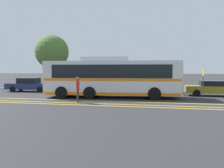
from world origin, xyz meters
TOP-DOWN VIEW (x-y plane):
  - ground_plane at (0.00, 0.00)m, footprint 220.00×220.00m
  - lane_strip_0 at (-0.51, -2.31)m, footprint 31.07×0.20m
  - lane_strip_1 at (-0.51, -3.60)m, footprint 31.07×0.20m
  - lane_strip_2 at (-0.51, -4.37)m, footprint 31.07×0.20m
  - curb_strip at (-0.51, 4.85)m, footprint 39.07×0.36m
  - transit_bus at (-0.52, -0.11)m, footprint 11.54×3.49m
  - parked_car_0 at (-10.20, 3.10)m, footprint 4.99×2.04m
  - parked_car_1 at (-4.34, 3.19)m, footprint 4.46×2.05m
  - parked_car_2 at (1.56, 2.92)m, footprint 4.57×2.09m
  - parked_car_3 at (8.14, 2.76)m, footprint 4.86×1.91m
  - pedestrian_0 at (-2.33, -3.41)m, footprint 0.37×0.47m
  - bus_stop_sign at (6.60, -0.67)m, footprint 0.07×0.40m
  - tree_0 at (-10.92, 9.85)m, footprint 4.57×4.57m

SIDE VIEW (x-z plane):
  - ground_plane at x=0.00m, z-range 0.00..0.00m
  - lane_strip_0 at x=-0.51m, z-range 0.00..0.01m
  - lane_strip_1 at x=-0.51m, z-range 0.00..0.01m
  - lane_strip_2 at x=-0.51m, z-range 0.00..0.01m
  - curb_strip at x=-0.51m, z-range 0.00..0.15m
  - parked_car_3 at x=8.14m, z-range 0.02..1.38m
  - parked_car_1 at x=-4.34m, z-range 0.00..1.42m
  - parked_car_0 at x=-10.20m, z-range 0.00..1.46m
  - parked_car_2 at x=1.56m, z-range 0.01..1.47m
  - pedestrian_0 at x=-2.33m, z-range 0.14..1.97m
  - bus_stop_sign at x=6.60m, z-range 0.33..2.83m
  - transit_bus at x=-0.52m, z-range 0.05..3.43m
  - tree_0 at x=-10.92m, z-range 1.25..8.33m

